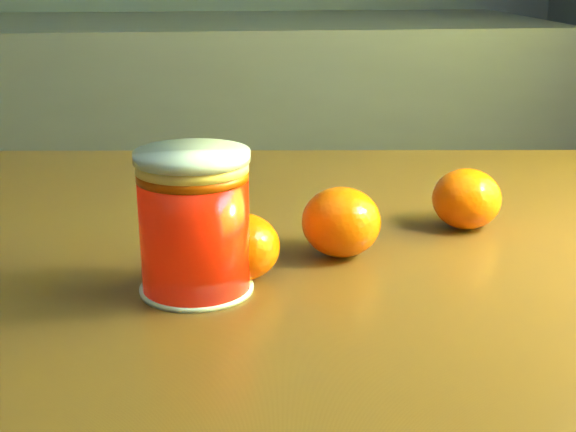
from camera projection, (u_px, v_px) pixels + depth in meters
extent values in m
cube|color=brown|center=(424.00, 275.00, 0.68)|extent=(1.14, 0.85, 0.04)
cylinder|color=red|center=(195.00, 232.00, 0.59)|extent=(0.08, 0.08, 0.09)
cylinder|color=#FFCE68|center=(192.00, 166.00, 0.57)|extent=(0.08, 0.08, 0.01)
cylinder|color=silver|center=(192.00, 157.00, 0.57)|extent=(0.08, 0.08, 0.01)
ellipsoid|color=#EA5804|center=(341.00, 222.00, 0.66)|extent=(0.08, 0.08, 0.06)
ellipsoid|color=#EA5804|center=(467.00, 199.00, 0.73)|extent=(0.07, 0.07, 0.06)
ellipsoid|color=#EA5804|center=(242.00, 247.00, 0.62)|extent=(0.07, 0.07, 0.05)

